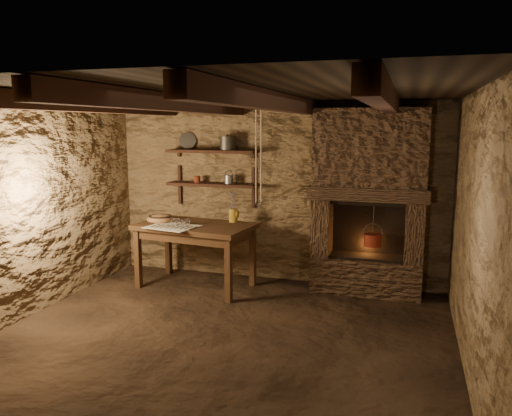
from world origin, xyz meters
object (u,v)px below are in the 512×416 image
(work_table, at_px, (196,253))
(stoneware_jug, at_px, (233,209))
(iron_stockpot, at_px, (228,144))
(wooden_bowl, at_px, (160,219))
(red_pot, at_px, (373,239))

(work_table, xyz_separation_m, stoneware_jug, (0.43, 0.28, 0.56))
(work_table, relative_size, stoneware_jug, 3.84)
(stoneware_jug, relative_size, iron_stockpot, 1.87)
(stoneware_jug, height_order, wooden_bowl, stoneware_jug)
(stoneware_jug, distance_m, red_pot, 1.82)
(work_table, height_order, wooden_bowl, wooden_bowl)
(iron_stockpot, bearing_deg, red_pot, -3.53)
(wooden_bowl, height_order, red_pot, red_pot)
(stoneware_jug, relative_size, wooden_bowl, 1.17)
(stoneware_jug, xyz_separation_m, red_pot, (1.79, 0.09, -0.30))
(red_pot, bearing_deg, iron_stockpot, 176.47)
(stoneware_jug, xyz_separation_m, iron_stockpot, (-0.15, 0.21, 0.84))
(wooden_bowl, distance_m, iron_stockpot, 1.34)
(work_table, distance_m, red_pot, 2.27)
(iron_stockpot, bearing_deg, wooden_bowl, -146.43)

